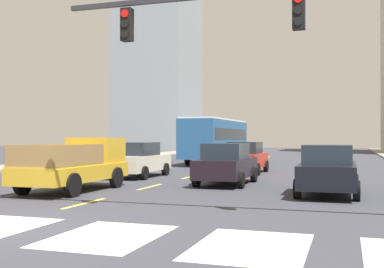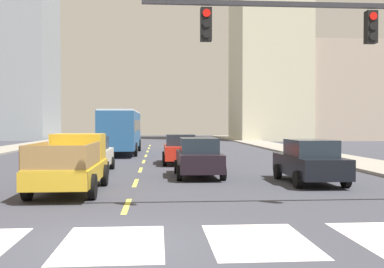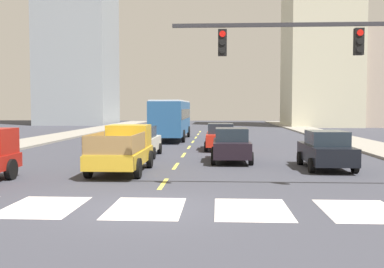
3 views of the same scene
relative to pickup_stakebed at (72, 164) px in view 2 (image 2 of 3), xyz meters
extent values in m
plane|color=#393A44|center=(2.11, -7.17, -0.94)|extent=(160.00, 160.00, 0.00)
cube|color=gray|center=(14.57, 10.83, -0.86)|extent=(3.60, 110.00, 0.15)
cube|color=silver|center=(2.11, -7.17, -0.93)|extent=(2.02, 2.82, 0.01)
cube|color=silver|center=(5.01, -7.17, -0.93)|extent=(2.02, 2.82, 0.01)
cube|color=#D8D04A|center=(2.11, -3.17, -0.93)|extent=(0.16, 2.40, 0.01)
cube|color=#D8D04A|center=(2.11, 1.83, -0.93)|extent=(0.16, 2.40, 0.01)
cube|color=#D8D04A|center=(2.11, 6.83, -0.93)|extent=(0.16, 2.40, 0.01)
cube|color=#D8D04A|center=(2.11, 11.83, -0.93)|extent=(0.16, 2.40, 0.01)
cube|color=#D8D04A|center=(2.11, 16.83, -0.93)|extent=(0.16, 2.40, 0.01)
cube|color=#D8D04A|center=(2.11, 21.83, -0.93)|extent=(0.16, 2.40, 0.01)
cube|color=#D8D04A|center=(2.11, 26.83, -0.93)|extent=(0.16, 2.40, 0.01)
cube|color=#D8D04A|center=(2.11, 31.83, -0.93)|extent=(0.16, 2.40, 0.01)
cube|color=gold|center=(0.00, -0.44, -0.26)|extent=(1.96, 5.20, 0.56)
cube|color=gold|center=(0.00, 1.26, 0.52)|extent=(1.84, 1.60, 1.00)
cube|color=#19232D|center=(0.00, 1.70, 0.70)|extent=(1.72, 0.08, 0.56)
cube|color=gold|center=(0.00, -1.39, 0.05)|extent=(1.84, 3.30, 0.06)
cylinder|color=black|center=(-0.98, 1.12, -0.54)|extent=(0.22, 0.80, 0.80)
cylinder|color=black|center=(0.98, 1.12, -0.54)|extent=(0.22, 0.80, 0.80)
cylinder|color=black|center=(-0.98, -2.00, -0.54)|extent=(0.22, 0.80, 0.80)
cylinder|color=black|center=(0.98, -2.00, -0.54)|extent=(0.22, 0.80, 0.80)
cube|color=olive|center=(-0.90, -1.39, 0.43)|extent=(0.06, 3.17, 0.70)
cube|color=olive|center=(0.90, -1.39, 0.43)|extent=(0.06, 3.17, 0.70)
cube|color=olive|center=(0.00, -2.97, 0.43)|extent=(1.80, 0.06, 0.70)
cube|color=#26568C|center=(0.16, 19.12, 0.91)|extent=(2.50, 10.80, 2.70)
cube|color=#19232D|center=(0.16, 19.12, 1.26)|extent=(2.52, 9.94, 0.80)
cube|color=silver|center=(0.16, 19.12, 2.32)|extent=(2.40, 10.37, 0.12)
cylinder|color=black|center=(-1.09, 22.46, -0.44)|extent=(0.22, 1.00, 1.00)
cylinder|color=black|center=(1.41, 22.46, -0.44)|extent=(0.22, 1.00, 1.00)
cylinder|color=black|center=(-1.09, 16.15, -0.44)|extent=(0.22, 1.00, 1.00)
cylinder|color=black|center=(1.41, 16.15, -0.44)|extent=(0.22, 1.00, 1.00)
cube|color=black|center=(8.94, 1.28, -0.24)|extent=(1.80, 4.40, 0.76)
cube|color=#1E2833|center=(8.94, 1.13, 0.46)|extent=(1.58, 2.11, 0.64)
cylinder|color=black|center=(8.04, 2.64, -0.62)|extent=(0.22, 0.64, 0.64)
cylinder|color=black|center=(9.84, 2.64, -0.62)|extent=(0.22, 0.64, 0.64)
cylinder|color=black|center=(8.04, -0.08, -0.62)|extent=(0.22, 0.64, 0.64)
cylinder|color=black|center=(9.84, -0.08, -0.62)|extent=(0.22, 0.64, 0.64)
cube|color=red|center=(4.26, 10.13, -0.24)|extent=(1.80, 4.40, 0.76)
cube|color=#1E2833|center=(4.26, 9.98, 0.46)|extent=(1.58, 2.11, 0.64)
cylinder|color=black|center=(3.36, 11.50, -0.62)|extent=(0.22, 0.64, 0.64)
cylinder|color=black|center=(5.16, 11.50, -0.62)|extent=(0.22, 0.64, 0.64)
cylinder|color=black|center=(3.36, 8.77, -0.62)|extent=(0.22, 0.64, 0.64)
cylinder|color=black|center=(5.16, 8.77, -0.62)|extent=(0.22, 0.64, 0.64)
cube|color=beige|center=(-0.26, 5.95, -0.24)|extent=(1.80, 4.40, 0.76)
cube|color=#1E2833|center=(-0.26, 5.80, 0.46)|extent=(1.58, 2.11, 0.64)
cylinder|color=black|center=(-1.16, 7.31, -0.62)|extent=(0.22, 0.64, 0.64)
cylinder|color=black|center=(0.64, 7.31, -0.62)|extent=(0.22, 0.64, 0.64)
cylinder|color=black|center=(-1.16, 4.58, -0.62)|extent=(0.22, 0.64, 0.64)
cylinder|color=black|center=(0.64, 4.58, -0.62)|extent=(0.22, 0.64, 0.64)
cube|color=black|center=(4.77, 3.72, -0.24)|extent=(1.80, 4.40, 0.76)
cube|color=#1E2833|center=(4.77, 3.57, 0.46)|extent=(1.58, 2.11, 0.64)
cylinder|color=black|center=(3.87, 5.08, -0.62)|extent=(0.22, 0.64, 0.64)
cylinder|color=black|center=(5.67, 5.08, -0.62)|extent=(0.22, 0.64, 0.64)
cylinder|color=black|center=(3.87, 2.36, -0.62)|extent=(0.22, 0.64, 0.64)
cylinder|color=black|center=(5.67, 2.36, -0.62)|extent=(0.22, 0.64, 0.64)
cube|color=#2D2D33|center=(7.99, -4.65, 4.46)|extent=(10.77, 0.12, 0.12)
cube|color=black|center=(8.52, -4.65, 3.91)|extent=(0.28, 0.24, 0.84)
cylinder|color=red|center=(8.52, -4.78, 4.17)|extent=(0.20, 0.04, 0.20)
cylinder|color=black|center=(8.52, -4.78, 3.91)|extent=(0.20, 0.04, 0.20)
cylinder|color=black|center=(8.52, -4.78, 3.65)|extent=(0.20, 0.04, 0.20)
cube|color=black|center=(4.22, -4.65, 3.91)|extent=(0.28, 0.24, 0.84)
cylinder|color=red|center=(4.22, -4.78, 4.17)|extent=(0.20, 0.04, 0.20)
cylinder|color=black|center=(4.22, -4.78, 3.91)|extent=(0.20, 0.04, 0.20)
cylinder|color=black|center=(4.22, -4.78, 3.65)|extent=(0.20, 0.04, 0.20)
cube|color=#8D959E|center=(-18.00, 52.27, 18.57)|extent=(10.70, 11.69, 39.01)
cube|color=beige|center=(18.64, 47.33, 14.64)|extent=(9.59, 11.64, 31.14)
cube|color=#AF9E8E|center=(28.06, 46.98, 5.88)|extent=(11.66, 9.84, 13.63)
camera|label=1|loc=(9.57, -15.75, 1.04)|focal=44.79mm
camera|label=2|loc=(3.01, -16.03, 1.42)|focal=42.21mm
camera|label=3|loc=(4.07, -19.56, 1.86)|focal=42.92mm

